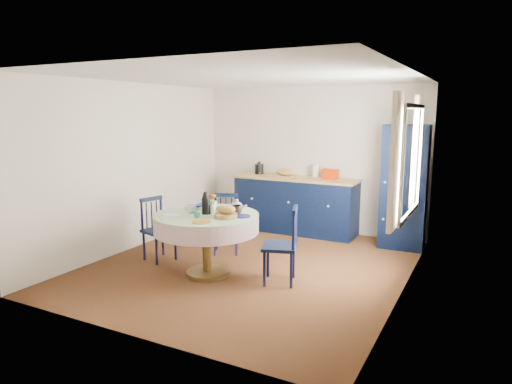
# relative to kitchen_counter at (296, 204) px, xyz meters

# --- Properties ---
(floor) EXTENTS (4.50, 4.50, 0.00)m
(floor) POSITION_rel_kitchen_counter_xyz_m (0.15, -1.96, -0.49)
(floor) COLOR black
(floor) RESTS_ON ground
(ceiling) EXTENTS (4.50, 4.50, 0.00)m
(ceiling) POSITION_rel_kitchen_counter_xyz_m (0.15, -1.96, 2.01)
(ceiling) COLOR white
(ceiling) RESTS_ON wall_back
(wall_back) EXTENTS (4.00, 0.02, 2.50)m
(wall_back) POSITION_rel_kitchen_counter_xyz_m (0.15, 0.29, 0.76)
(wall_back) COLOR silver
(wall_back) RESTS_ON floor
(wall_left) EXTENTS (0.02, 4.50, 2.50)m
(wall_left) POSITION_rel_kitchen_counter_xyz_m (-1.85, -1.96, 0.76)
(wall_left) COLOR silver
(wall_left) RESTS_ON floor
(wall_right) EXTENTS (0.02, 4.50, 2.50)m
(wall_right) POSITION_rel_kitchen_counter_xyz_m (2.15, -1.96, 0.76)
(wall_right) COLOR silver
(wall_right) RESTS_ON floor
(window) EXTENTS (0.10, 1.74, 1.45)m
(window) POSITION_rel_kitchen_counter_xyz_m (2.11, -1.66, 1.03)
(window) COLOR white
(window) RESTS_ON wall_right
(kitchen_counter) EXTENTS (2.16, 0.68, 1.20)m
(kitchen_counter) POSITION_rel_kitchen_counter_xyz_m (0.00, 0.00, 0.00)
(kitchen_counter) COLOR black
(kitchen_counter) RESTS_ON floor
(pantry_cabinet) EXTENTS (0.68, 0.50, 1.88)m
(pantry_cabinet) POSITION_rel_kitchen_counter_xyz_m (1.81, -0.11, 0.45)
(pantry_cabinet) COLOR black
(pantry_cabinet) RESTS_ON floor
(dining_table) EXTENTS (1.32, 1.32, 1.08)m
(dining_table) POSITION_rel_kitchen_counter_xyz_m (-0.16, -2.52, 0.18)
(dining_table) COLOR #4E3916
(dining_table) RESTS_ON floor
(chair_left) EXTENTS (0.47, 0.48, 0.88)m
(chair_left) POSITION_rel_kitchen_counter_xyz_m (-1.14, -2.32, -0.05)
(chair_left) COLOR black
(chair_left) RESTS_ON floor
(chair_far) EXTENTS (0.51, 0.51, 0.87)m
(chair_far) POSITION_rel_kitchen_counter_xyz_m (-0.46, -1.58, -0.06)
(chair_far) COLOR black
(chair_far) RESTS_ON floor
(chair_right) EXTENTS (0.52, 0.53, 0.95)m
(chair_right) POSITION_rel_kitchen_counter_xyz_m (0.79, -2.32, -0.02)
(chair_right) COLOR black
(chair_right) RESTS_ON floor
(mug_a) EXTENTS (0.14, 0.14, 0.11)m
(mug_a) POSITION_rel_kitchen_counter_xyz_m (-0.38, -2.57, 0.36)
(mug_a) COLOR silver
(mug_a) RESTS_ON dining_table
(mug_b) EXTENTS (0.09, 0.09, 0.09)m
(mug_b) POSITION_rel_kitchen_counter_xyz_m (-0.17, -2.74, 0.35)
(mug_b) COLOR #2B7B6D
(mug_b) RESTS_ON dining_table
(mug_c) EXTENTS (0.14, 0.14, 0.11)m
(mug_c) POSITION_rel_kitchen_counter_xyz_m (0.16, -2.33, 0.36)
(mug_c) COLOR black
(mug_c) RESTS_ON dining_table
(mug_d) EXTENTS (0.10, 0.10, 0.09)m
(mug_d) POSITION_rel_kitchen_counter_xyz_m (-0.30, -2.15, 0.35)
(mug_d) COLOR silver
(mug_d) RESTS_ON dining_table
(cobalt_bowl) EXTENTS (0.22, 0.22, 0.05)m
(cobalt_bowl) POSITION_rel_kitchen_counter_xyz_m (-0.39, -2.25, 0.33)
(cobalt_bowl) COLOR navy
(cobalt_bowl) RESTS_ON dining_table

